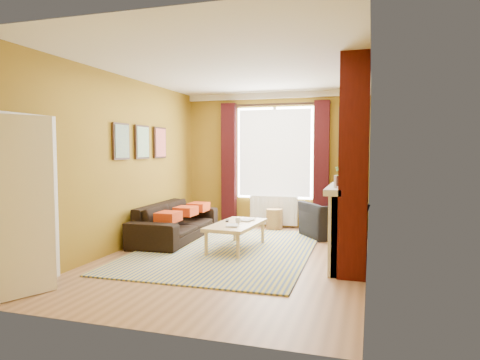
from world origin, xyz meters
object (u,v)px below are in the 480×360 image
Objects in this scene: sofa at (176,221)px; floor_lamp at (350,167)px; coffee_table at (236,226)px; armchair at (333,220)px; wicker_stool at (274,219)px.

floor_lamp is (2.97, 1.45, 0.97)m from sofa.
coffee_table is 2.70m from floor_lamp.
coffee_table is at bearing 10.50° from armchair.
sofa reaches higher than wicker_stool.
sofa reaches higher than coffee_table.
sofa is 1.67× the size of coffee_table.
sofa is at bearing -135.34° from wicker_stool.
sofa is at bearing -15.12° from armchair.
coffee_table is 1.95m from wicker_stool.
armchair reaches higher than coffee_table.
wicker_stool is 0.25× the size of floor_lamp.
armchair is at bearing -71.75° from sofa.
floor_lamp reaches higher than coffee_table.
wicker_stool is (0.20, 1.93, -0.18)m from coffee_table.
armchair is 1.11m from floor_lamp.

